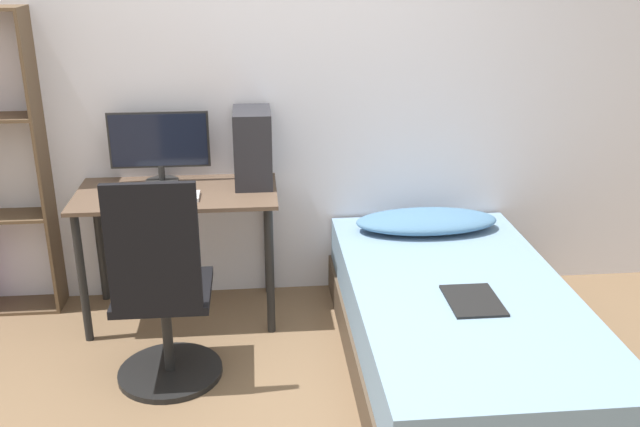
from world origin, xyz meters
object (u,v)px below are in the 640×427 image
(pc_tower, at_px, (253,147))
(monitor, at_px, (159,144))
(bed, at_px, (459,330))
(office_chair, at_px, (163,307))
(keyboard, at_px, (160,197))

(pc_tower, bearing_deg, monitor, 171.09)
(bed, distance_m, pc_tower, 1.47)
(office_chair, xyz_separation_m, keyboard, (-0.05, 0.57, 0.35))
(office_chair, bearing_deg, bed, -0.94)
(office_chair, distance_m, pc_tower, 1.06)
(pc_tower, bearing_deg, keyboard, -155.88)
(bed, relative_size, pc_tower, 4.81)
(bed, xyz_separation_m, monitor, (-1.50, 0.90, 0.74))
(bed, xyz_separation_m, pc_tower, (-0.98, 0.82, 0.73))
(bed, relative_size, monitor, 3.63)
(keyboard, distance_m, pc_tower, 0.58)
(monitor, relative_size, keyboard, 1.36)
(pc_tower, bearing_deg, office_chair, -119.13)
(office_chair, height_order, bed, office_chair)
(office_chair, height_order, monitor, monitor)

